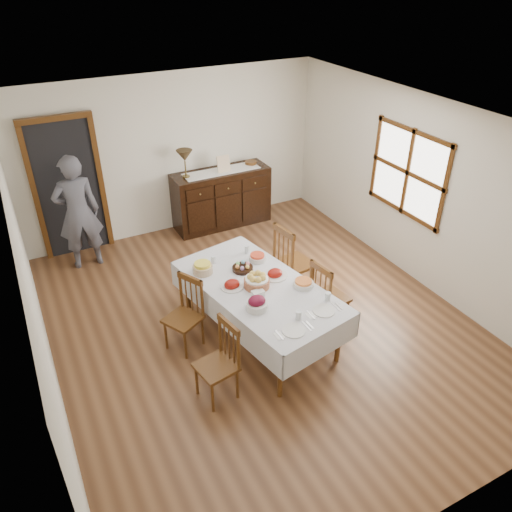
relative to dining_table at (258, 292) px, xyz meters
name	(u,v)px	position (x,y,z in m)	size (l,w,h in m)	color
ground	(260,322)	(0.14, 0.22, -0.66)	(6.00, 6.00, 0.00)	brown
room_shell	(233,197)	(-0.01, 0.65, 0.98)	(5.02, 6.02, 2.65)	white
dining_table	(258,292)	(0.00, 0.00, 0.00)	(1.50, 2.36, 0.75)	silver
chair_left_near	(220,361)	(-0.81, -0.67, -0.19)	(0.45, 0.45, 0.93)	#512E11
chair_left_far	(185,313)	(-0.84, 0.25, -0.19)	(0.52, 0.52, 0.93)	#512E11
chair_right_near	(327,296)	(0.83, -0.25, -0.17)	(0.46, 0.46, 0.97)	#512E11
chair_right_far	(292,261)	(0.80, 0.57, -0.11)	(0.51, 0.51, 1.09)	#512E11
sideboard	(221,198)	(0.82, 2.94, -0.17)	(1.65, 0.59, 0.99)	black
person	(77,209)	(-1.56, 2.69, 0.27)	(0.59, 0.37, 1.87)	#51525C
bread_basket	(257,281)	(-0.03, 0.00, 0.17)	(0.30, 0.30, 0.18)	#985536
egg_basket	(243,268)	(-0.02, 0.39, 0.12)	(0.26, 0.26, 0.10)	black
ham_platter_a	(232,285)	(-0.29, 0.12, 0.12)	(0.28, 0.28, 0.11)	silver
ham_platter_b	(275,274)	(0.27, 0.09, 0.12)	(0.31, 0.31, 0.11)	silver
beet_bowl	(257,304)	(-0.22, -0.38, 0.16)	(0.24, 0.24, 0.16)	silver
carrot_bowl	(257,258)	(0.25, 0.50, 0.13)	(0.22, 0.22, 0.09)	silver
pineapple_bowl	(203,268)	(-0.47, 0.57, 0.15)	(0.25, 0.25, 0.14)	tan
casserole_dish	(303,283)	(0.47, -0.25, 0.13)	(0.25, 0.25, 0.08)	silver
butter_dish	(258,294)	(-0.10, -0.18, 0.13)	(0.15, 0.11, 0.07)	silver
setting_left	(295,325)	(-0.01, -0.84, 0.11)	(0.44, 0.31, 0.10)	silver
setting_right	(325,306)	(0.46, -0.71, 0.11)	(0.44, 0.31, 0.10)	silver
glass_far_a	(213,260)	(-0.27, 0.71, 0.14)	(0.06, 0.06, 0.10)	silver
glass_far_b	(247,249)	(0.21, 0.73, 0.15)	(0.06, 0.06, 0.11)	silver
runner	(221,171)	(0.84, 2.92, 0.33)	(1.30, 0.35, 0.01)	white
table_lamp	(185,156)	(0.22, 2.95, 0.68)	(0.26, 0.26, 0.46)	brown
picture_frame	(224,164)	(0.86, 2.88, 0.47)	(0.22, 0.08, 0.28)	beige
deco_bowl	(251,163)	(1.41, 2.98, 0.36)	(0.20, 0.20, 0.06)	#512E11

